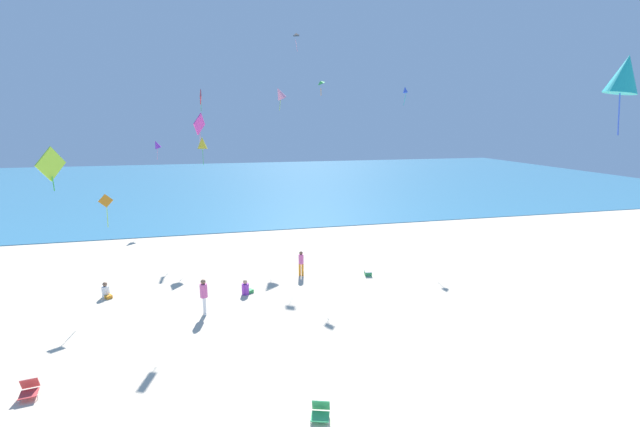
# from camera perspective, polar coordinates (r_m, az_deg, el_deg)

# --- Properties ---
(ground_plane) EXTENTS (120.00, 120.00, 0.00)m
(ground_plane) POSITION_cam_1_polar(r_m,az_deg,el_deg) (21.62, -0.85, -11.50)
(ground_plane) COLOR beige
(ocean_water) EXTENTS (120.00, 60.00, 0.05)m
(ocean_water) POSITION_cam_1_polar(r_m,az_deg,el_deg) (64.40, -9.53, 4.26)
(ocean_water) COLOR teal
(ocean_water) RESTS_ON ground_plane
(beach_chair_far_right) EXTENTS (0.61, 0.73, 0.58)m
(beach_chair_far_right) POSITION_cam_1_polar(r_m,az_deg,el_deg) (17.50, -34.44, -18.85)
(beach_chair_far_right) COLOR #D13D3D
(beach_chair_far_right) RESTS_ON ground_plane
(beach_chair_mid_beach) EXTENTS (0.69, 0.72, 0.55)m
(beach_chair_mid_beach) POSITION_cam_1_polar(r_m,az_deg,el_deg) (13.95, 0.07, -25.01)
(beach_chair_mid_beach) COLOR #2D9956
(beach_chair_mid_beach) RESTS_ON ground_plane
(cooler_box) EXTENTS (0.48, 0.62, 0.27)m
(cooler_box) POSITION_cam_1_polar(r_m,az_deg,el_deg) (25.00, 6.46, -7.90)
(cooler_box) COLOR #339956
(cooler_box) RESTS_ON ground_plane
(person_0) EXTENTS (0.37, 0.37, 1.47)m
(person_0) POSITION_cam_1_polar(r_m,az_deg,el_deg) (24.53, -2.55, -6.47)
(person_0) COLOR orange
(person_0) RESTS_ON ground_plane
(person_1) EXTENTS (0.63, 0.70, 0.79)m
(person_1) POSITION_cam_1_polar(r_m,az_deg,el_deg) (24.37, -26.78, -9.33)
(person_1) COLOR white
(person_1) RESTS_ON ground_plane
(person_2) EXTENTS (0.70, 0.63, 0.79)m
(person_2) POSITION_cam_1_polar(r_m,az_deg,el_deg) (22.52, -9.90, -9.90)
(person_2) COLOR purple
(person_2) RESTS_ON ground_plane
(person_3) EXTENTS (0.35, 0.35, 1.70)m
(person_3) POSITION_cam_1_polar(r_m,az_deg,el_deg) (20.44, -15.32, -10.41)
(person_3) COLOR white
(person_3) RESTS_ON ground_plane
(kite_teal) EXTENTS (1.09, 1.04, 1.97)m
(kite_teal) POSITION_cam_1_polar(r_m,az_deg,el_deg) (13.26, 35.69, 14.94)
(kite_teal) COLOR #1EADAD
(kite_black) EXTENTS (0.61, 0.69, 1.37)m
(kite_black) POSITION_cam_1_polar(r_m,az_deg,el_deg) (35.77, -3.20, 22.84)
(kite_black) COLOR black
(kite_yellow) EXTENTS (0.69, 0.74, 1.90)m
(kite_yellow) POSITION_cam_1_polar(r_m,az_deg,el_deg) (30.26, -15.53, 9.11)
(kite_yellow) COLOR yellow
(kite_purple) EXTENTS (0.90, 0.84, 1.72)m
(kite_purple) POSITION_cam_1_polar(r_m,az_deg,el_deg) (39.44, -21.06, 8.66)
(kite_purple) COLOR purple
(kite_lime) EXTENTS (0.58, 0.99, 1.40)m
(kite_lime) POSITION_cam_1_polar(r_m,az_deg,el_deg) (15.83, -32.41, 5.58)
(kite_lime) COLOR #99DB33
(kite_pink) EXTENTS (1.18, 1.00, 1.79)m
(kite_pink) POSITION_cam_1_polar(r_m,az_deg,el_deg) (33.07, -5.42, 15.77)
(kite_pink) COLOR pink
(kite_green) EXTENTS (0.49, 0.60, 1.00)m
(kite_green) POSITION_cam_1_polar(r_m,az_deg,el_deg) (28.92, 0.05, 17.17)
(kite_green) COLOR green
(kite_red) EXTENTS (0.16, 1.15, 1.65)m
(kite_red) POSITION_cam_1_polar(r_m,az_deg,el_deg) (35.06, -15.73, 14.80)
(kite_red) COLOR red
(kite_blue) EXTENTS (0.56, 0.55, 1.36)m
(kite_blue) POSITION_cam_1_polar(r_m,az_deg,el_deg) (33.41, 11.36, 15.95)
(kite_blue) COLOR blue
(kite_orange) EXTENTS (0.67, 0.22, 1.68)m
(kite_orange) POSITION_cam_1_polar(r_m,az_deg,el_deg) (23.13, -26.79, 1.34)
(kite_orange) COLOR orange
(kite_magenta) EXTENTS (0.55, 1.02, 1.42)m
(kite_magenta) POSITION_cam_1_polar(r_m,az_deg,el_deg) (22.92, -15.88, 11.44)
(kite_magenta) COLOR #DB3DA8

